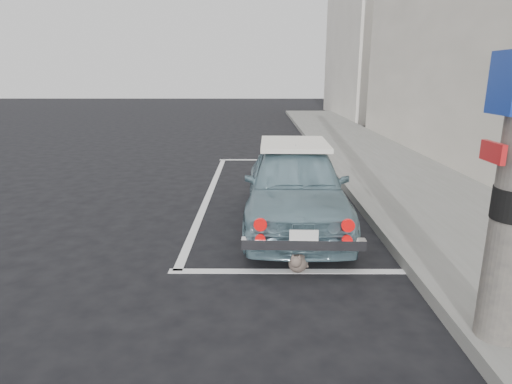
# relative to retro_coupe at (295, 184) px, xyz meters

# --- Properties ---
(ground) EXTENTS (80.00, 80.00, 0.00)m
(ground) POSITION_rel_retro_coupe_xyz_m (-0.63, -1.25, -0.64)
(ground) COLOR black
(ground) RESTS_ON ground
(sidewalk) EXTENTS (2.80, 40.00, 0.15)m
(sidewalk) POSITION_rel_retro_coupe_xyz_m (2.57, 0.75, -0.57)
(sidewalk) COLOR slate
(sidewalk) RESTS_ON ground
(building_far) EXTENTS (3.50, 10.00, 8.00)m
(building_far) POSITION_rel_retro_coupe_xyz_m (5.72, 18.75, 3.36)
(building_far) COLOR beige
(building_far) RESTS_ON ground
(pline_rear) EXTENTS (3.00, 0.12, 0.01)m
(pline_rear) POSITION_rel_retro_coupe_xyz_m (-0.13, -1.75, -0.64)
(pline_rear) COLOR silver
(pline_rear) RESTS_ON ground
(pline_front) EXTENTS (3.00, 0.12, 0.01)m
(pline_front) POSITION_rel_retro_coupe_xyz_m (-0.13, 5.25, -0.64)
(pline_front) COLOR silver
(pline_front) RESTS_ON ground
(pline_side) EXTENTS (0.12, 7.00, 0.01)m
(pline_side) POSITION_rel_retro_coupe_xyz_m (-1.53, 1.75, -0.64)
(pline_side) COLOR silver
(pline_side) RESTS_ON ground
(retro_coupe) EXTENTS (1.59, 3.77, 1.27)m
(retro_coupe) POSITION_rel_retro_coupe_xyz_m (0.00, 0.00, 0.00)
(retro_coupe) COLOR slate
(retro_coupe) RESTS_ON ground
(cat) EXTENTS (0.32, 0.50, 0.28)m
(cat) POSITION_rel_retro_coupe_xyz_m (-0.09, -1.74, -0.52)
(cat) COLOR #79685C
(cat) RESTS_ON ground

